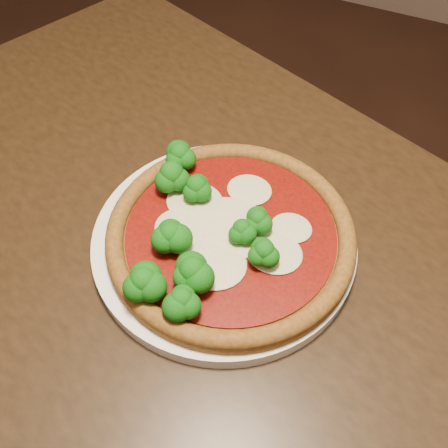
% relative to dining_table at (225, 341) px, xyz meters
% --- Properties ---
extents(floor, '(4.00, 4.00, 0.00)m').
position_rel_dining_table_xyz_m(floor, '(0.00, 0.11, -0.65)').
color(floor, black).
rests_on(floor, ground).
extents(dining_table, '(1.44, 1.14, 0.75)m').
position_rel_dining_table_xyz_m(dining_table, '(0.00, 0.00, 0.00)').
color(dining_table, black).
rests_on(dining_table, floor).
extents(plate, '(0.31, 0.31, 0.02)m').
position_rel_dining_table_xyz_m(plate, '(-0.03, 0.07, 0.11)').
color(plate, white).
rests_on(plate, dining_table).
extents(pizza, '(0.29, 0.29, 0.06)m').
position_rel_dining_table_xyz_m(pizza, '(-0.03, 0.06, 0.14)').
color(pizza, brown).
rests_on(pizza, plate).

